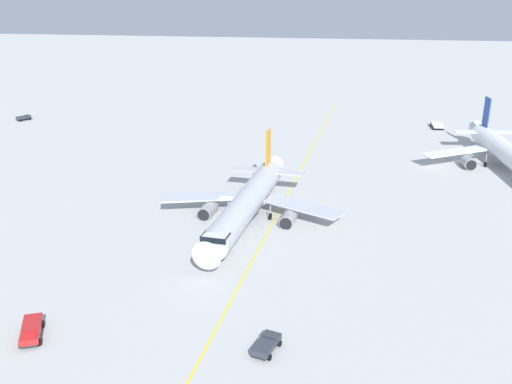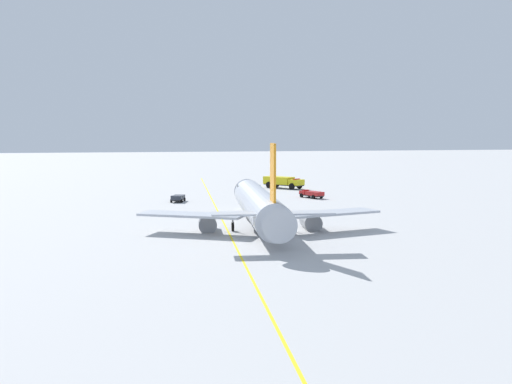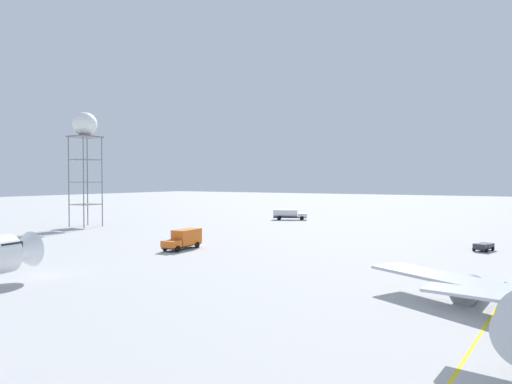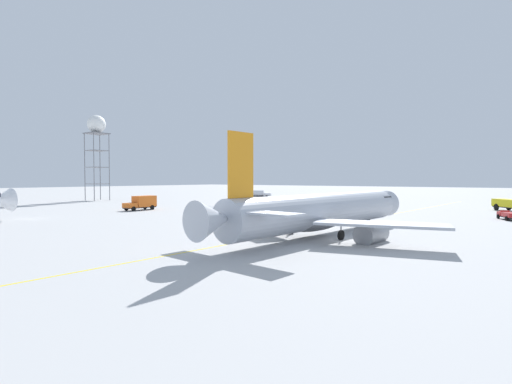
{
  "view_description": "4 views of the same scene",
  "coord_description": "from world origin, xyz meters",
  "px_view_note": "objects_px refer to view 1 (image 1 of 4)",
  "views": [
    {
      "loc": [
        84.75,
        18.09,
        35.77
      ],
      "look_at": [
        -1.17,
        4.59,
        3.52
      ],
      "focal_mm": 40.25,
      "sensor_mm": 36.0,
      "label": 1
    },
    {
      "loc": [
        -75.62,
        20.16,
        12.56
      ],
      "look_at": [
        1.34,
        4.37,
        4.89
      ],
      "focal_mm": 44.17,
      "sensor_mm": 36.0,
      "label": 2
    },
    {
      "loc": [
        -42.51,
        5.89,
        11.04
      ],
      "look_at": [
        11.29,
        38.16,
        9.37
      ],
      "focal_mm": 31.67,
      "sensor_mm": 36.0,
      "label": 3
    },
    {
      "loc": [
        -39.03,
        -17.12,
        6.88
      ],
      "look_at": [
        5.06,
        15.41,
        4.97
      ],
      "focal_mm": 26.66,
      "sensor_mm": 36.0,
      "label": 4
    }
  ],
  "objects_px": {
    "ops_pickup_truck": "(31,330)",
    "pushback_tug_truck": "(437,125)",
    "airliner_secondary": "(507,154)",
    "baggage_truck_truck": "(24,118)",
    "airliner_main": "(247,204)",
    "baggage_truck_truck_extra": "(266,345)"
  },
  "relations": [
    {
      "from": "airliner_secondary",
      "to": "ops_pickup_truck",
      "type": "xyz_separation_m",
      "value": [
        68.67,
        -64.11,
        -2.36
      ]
    },
    {
      "from": "airliner_secondary",
      "to": "airliner_main",
      "type": "bearing_deg",
      "value": -61.43
    },
    {
      "from": "ops_pickup_truck",
      "to": "baggage_truck_truck",
      "type": "distance_m",
      "value": 107.79
    },
    {
      "from": "pushback_tug_truck",
      "to": "baggage_truck_truck_extra",
      "type": "relative_size",
      "value": 1.3
    },
    {
      "from": "ops_pickup_truck",
      "to": "baggage_truck_truck_extra",
      "type": "relative_size",
      "value": 1.3
    },
    {
      "from": "airliner_main",
      "to": "ops_pickup_truck",
      "type": "relative_size",
      "value": 6.98
    },
    {
      "from": "ops_pickup_truck",
      "to": "baggage_truck_truck",
      "type": "xyz_separation_m",
      "value": [
        -93.19,
        -54.17,
        -0.1
      ]
    },
    {
      "from": "baggage_truck_truck",
      "to": "baggage_truck_truck_extra",
      "type": "xyz_separation_m",
      "value": [
        91.8,
        79.23,
        0.0
      ]
    },
    {
      "from": "airliner_main",
      "to": "pushback_tug_truck",
      "type": "distance_m",
      "value": 76.87
    },
    {
      "from": "airliner_secondary",
      "to": "pushback_tug_truck",
      "type": "distance_m",
      "value": 34.17
    },
    {
      "from": "baggage_truck_truck",
      "to": "pushback_tug_truck",
      "type": "bearing_deg",
      "value": -49.58
    },
    {
      "from": "baggage_truck_truck",
      "to": "airliner_secondary",
      "type": "bearing_deg",
      "value": -65.68
    },
    {
      "from": "airliner_main",
      "to": "airliner_secondary",
      "type": "distance_m",
      "value": 57.77
    },
    {
      "from": "ops_pickup_truck",
      "to": "baggage_truck_truck",
      "type": "bearing_deg",
      "value": -173.17
    },
    {
      "from": "airliner_secondary",
      "to": "pushback_tug_truck",
      "type": "bearing_deg",
      "value": -172.34
    },
    {
      "from": "ops_pickup_truck",
      "to": "pushback_tug_truck",
      "type": "xyz_separation_m",
      "value": [
        -101.6,
        55.26,
        0.0
      ]
    },
    {
      "from": "airliner_main",
      "to": "baggage_truck_truck_extra",
      "type": "height_order",
      "value": "airliner_main"
    },
    {
      "from": "baggage_truck_truck",
      "to": "baggage_truck_truck_extra",
      "type": "height_order",
      "value": "same"
    },
    {
      "from": "ops_pickup_truck",
      "to": "baggage_truck_truck_extra",
      "type": "bearing_deg",
      "value": 69.84
    },
    {
      "from": "pushback_tug_truck",
      "to": "airliner_secondary",
      "type": "bearing_deg",
      "value": 13.04
    },
    {
      "from": "airliner_main",
      "to": "baggage_truck_truck",
      "type": "distance_m",
      "value": 92.36
    },
    {
      "from": "baggage_truck_truck",
      "to": "baggage_truck_truck_extra",
      "type": "relative_size",
      "value": 0.94
    }
  ]
}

